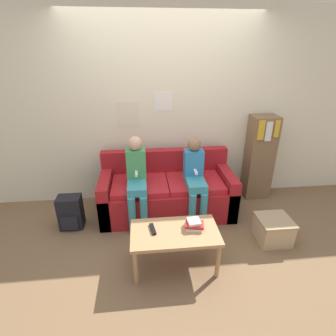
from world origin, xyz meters
The scene contains 11 objects.
ground_plane centered at (0.00, 0.00, 0.00)m, with size 10.00×10.00×0.00m, color brown.
wall_back centered at (0.00, 0.97, 1.30)m, with size 8.00×0.06×2.60m.
couch centered at (0.00, 0.49, 0.28)m, with size 1.74×0.76×0.80m.
coffee_table centered at (-0.02, -0.51, 0.37)m, with size 0.87×0.49×0.43m.
person_left centered at (-0.39, 0.31, 0.63)m, with size 0.24×0.53×1.11m.
person_right centered at (0.34, 0.31, 0.61)m, with size 0.24×0.53×1.07m.
tv_remote centered at (-0.24, -0.47, 0.44)m, with size 0.07×0.17×0.02m.
book_stack centered at (0.17, -0.48, 0.47)m, with size 0.20×0.18×0.09m.
bookshelf centered at (1.38, 0.78, 0.62)m, with size 0.36×0.30×1.23m.
storage_box centered at (1.16, -0.26, 0.15)m, with size 0.38×0.37×0.30m.
backpack centered at (-1.23, 0.25, 0.21)m, with size 0.28×0.23×0.43m.
Camera 1 is at (-0.31, -2.59, 2.07)m, focal length 28.00 mm.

